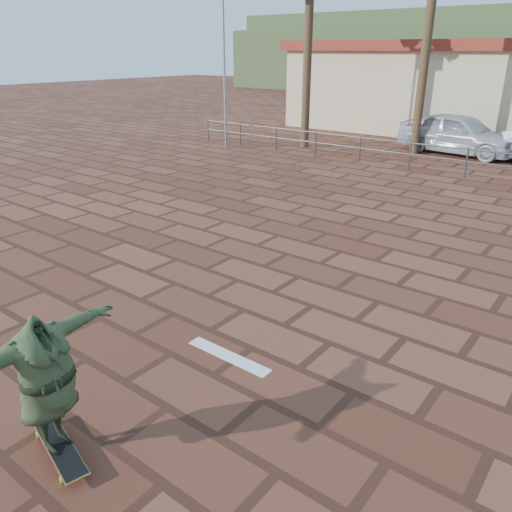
{
  "coord_description": "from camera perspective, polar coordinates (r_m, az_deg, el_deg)",
  "views": [
    {
      "loc": [
        4.73,
        -5.73,
        4.08
      ],
      "look_at": [
        -0.12,
        0.48,
        0.8
      ],
      "focal_mm": 35.0,
      "sensor_mm": 36.0,
      "label": 1
    }
  ],
  "objects": [
    {
      "name": "ground",
      "position": [
        8.48,
        -1.41,
        -6.18
      ],
      "size": [
        120.0,
        120.0,
        0.0
      ],
      "primitive_type": "plane",
      "color": "brown",
      "rests_on": "ground"
    },
    {
      "name": "paint_stripe",
      "position": [
        7.31,
        -3.15,
        -11.35
      ],
      "size": [
        1.4,
        0.22,
        0.01
      ],
      "primitive_type": "cube",
      "color": "white",
      "rests_on": "ground"
    },
    {
      "name": "guardrail",
      "position": [
        18.66,
        23.0,
        10.33
      ],
      "size": [
        24.06,
        0.06,
        1.0
      ],
      "color": "#47494F",
      "rests_on": "ground"
    },
    {
      "name": "flagpole",
      "position": [
        22.22,
        -3.47,
        23.98
      ],
      "size": [
        1.3,
        0.1,
        8.0
      ],
      "color": "gray",
      "rests_on": "ground"
    },
    {
      "name": "building_west",
      "position": [
        29.79,
        17.67,
        18.12
      ],
      "size": [
        12.6,
        7.6,
        4.5
      ],
      "color": "beige",
      "rests_on": "ground"
    },
    {
      "name": "hill_back",
      "position": [
        67.27,
        15.68,
        21.74
      ],
      "size": [
        35.0,
        14.0,
        8.0
      ],
      "primitive_type": "cube",
      "color": "#384C28",
      "rests_on": "ground"
    },
    {
      "name": "longboard",
      "position": [
        6.16,
        -21.55,
        -19.61
      ],
      "size": [
        1.2,
        0.53,
        0.11
      ],
      "rotation": [
        0.0,
        0.0,
        -0.24
      ],
      "color": "olive",
      "rests_on": "ground"
    },
    {
      "name": "skateboarder",
      "position": [
        5.67,
        -22.75,
        -13.37
      ],
      "size": [
        0.72,
        2.01,
        1.6
      ],
      "primitive_type": "imported",
      "rotation": [
        0.0,
        0.0,
        1.66
      ],
      "color": "#354324",
      "rests_on": "longboard"
    },
    {
      "name": "car_silver",
      "position": [
        22.85,
        22.16,
        12.82
      ],
      "size": [
        5.13,
        2.6,
        1.67
      ],
      "primitive_type": "imported",
      "rotation": [
        0.0,
        0.0,
        1.44
      ],
      "color": "#B8BBC0",
      "rests_on": "ground"
    }
  ]
}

